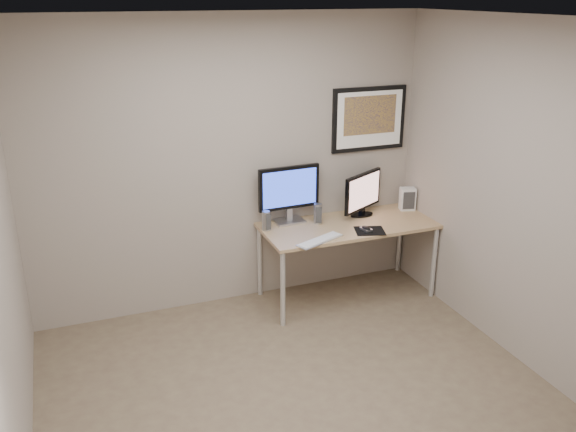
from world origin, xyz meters
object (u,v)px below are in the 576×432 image
(speaker_right, at_px, (318,214))
(monitor_tv, at_px, (363,193))
(keyboard, at_px, (320,240))
(monitor_large, at_px, (289,192))
(desk, at_px, (348,231))
(speaker_left, at_px, (266,221))
(fan_unit, at_px, (407,199))
(framed_art, at_px, (369,119))

(speaker_right, bearing_deg, monitor_tv, 15.99)
(monitor_tv, xyz_separation_m, keyboard, (-0.63, -0.43, -0.22))
(monitor_large, height_order, monitor_tv, monitor_large)
(desk, distance_m, speaker_right, 0.32)
(speaker_left, xyz_separation_m, fan_unit, (1.47, 0.02, 0.02))
(desk, xyz_separation_m, speaker_right, (-0.25, 0.12, 0.16))
(framed_art, distance_m, monitor_tv, 0.70)
(monitor_large, bearing_deg, speaker_right, -28.96)
(framed_art, relative_size, monitor_tv, 1.54)
(monitor_tv, bearing_deg, keyboard, -174.20)
(speaker_left, bearing_deg, monitor_large, 8.15)
(desk, height_order, monitor_large, monitor_large)
(monitor_large, bearing_deg, speaker_left, -159.11)
(desk, distance_m, fan_unit, 0.76)
(desk, bearing_deg, speaker_right, 153.52)
(speaker_left, bearing_deg, speaker_right, -15.71)
(framed_art, bearing_deg, speaker_right, -160.98)
(framed_art, distance_m, monitor_large, 1.03)
(desk, xyz_separation_m, keyboard, (-0.41, -0.28, 0.07))
(framed_art, bearing_deg, speaker_left, -169.66)
(keyboard, bearing_deg, speaker_left, 107.80)
(keyboard, relative_size, fan_unit, 2.11)
(framed_art, height_order, speaker_right, framed_art)
(monitor_large, relative_size, fan_unit, 2.67)
(monitor_tv, height_order, speaker_right, monitor_tv)
(speaker_left, relative_size, keyboard, 0.39)
(speaker_right, bearing_deg, desk, -13.99)
(keyboard, xyz_separation_m, fan_unit, (1.12, 0.43, 0.10))
(speaker_left, distance_m, speaker_right, 0.50)
(desk, height_order, keyboard, keyboard)
(monitor_large, distance_m, speaker_left, 0.35)
(monitor_tv, distance_m, speaker_right, 0.49)
(monitor_tv, xyz_separation_m, speaker_left, (-0.98, -0.02, -0.14))
(framed_art, bearing_deg, desk, -136.54)
(desk, relative_size, fan_unit, 7.25)
(monitor_large, xyz_separation_m, speaker_right, (0.24, -0.12, -0.20))
(framed_art, relative_size, speaker_right, 3.99)
(framed_art, height_order, keyboard, framed_art)
(speaker_right, bearing_deg, fan_unit, 14.22)
(monitor_tv, height_order, speaker_left, monitor_tv)
(framed_art, height_order, monitor_large, framed_art)
(desk, relative_size, monitor_tv, 3.28)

